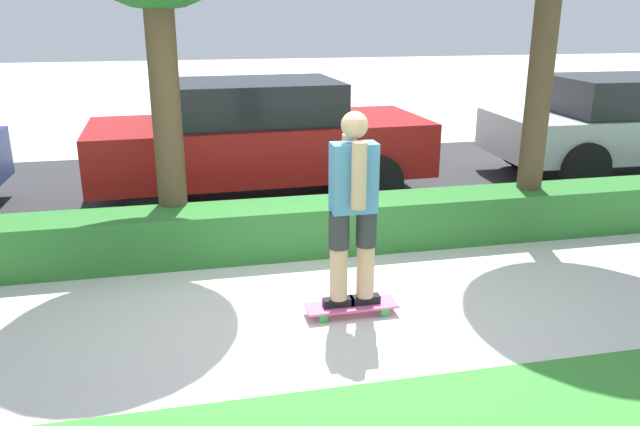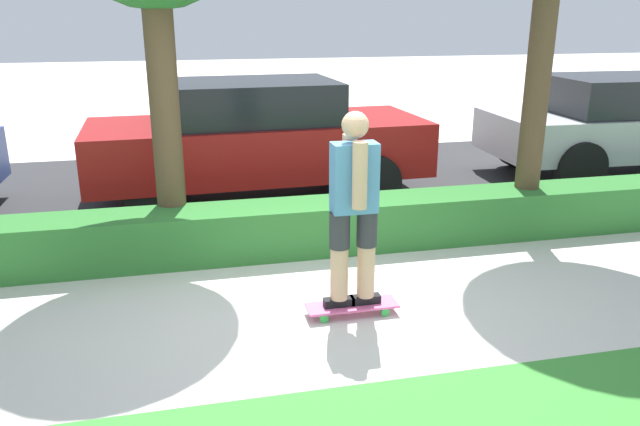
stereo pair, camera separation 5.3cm
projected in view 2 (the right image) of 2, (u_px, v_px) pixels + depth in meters
name	position (u px, v px, depth m)	size (l,w,h in m)	color
ground_plane	(324.00, 319.00, 5.25)	(60.00, 60.00, 0.00)	beige
street_asphalt	(259.00, 188.00, 9.14)	(18.44, 5.00, 0.01)	#2D2D30
hedge_row	(290.00, 228.00, 6.65)	(18.44, 0.60, 0.53)	#2D702D
skateboard	(352.00, 306.00, 5.32)	(0.78, 0.24, 0.09)	#DB5B93
skater_person	(354.00, 206.00, 5.04)	(0.49, 0.42, 1.65)	black
parked_car_middle	(256.00, 137.00, 8.45)	(4.55, 1.96, 1.60)	maroon
parked_car_rear	(626.00, 123.00, 9.66)	(4.37, 1.95, 1.54)	#B7B7BC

